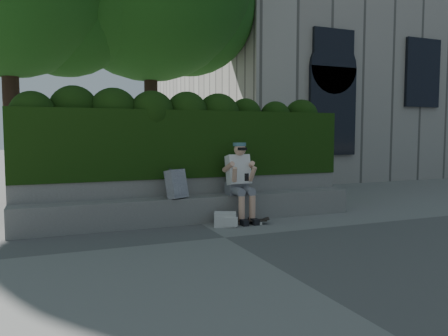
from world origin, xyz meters
name	(u,v)px	position (x,y,z in m)	size (l,w,h in m)	color
ground	(225,238)	(0.00, 0.00, 0.00)	(80.00, 80.00, 0.00)	slate
bench_ledge	(197,209)	(0.00, 1.25, 0.23)	(6.00, 0.45, 0.45)	gray
planter_wall	(189,197)	(0.00, 1.73, 0.38)	(6.00, 0.50, 0.75)	gray
hedge	(185,144)	(0.00, 1.95, 1.35)	(6.00, 1.00, 1.20)	black
building	(317,0)	(9.00, 11.00, 7.50)	(12.00, 12.00, 15.00)	gray
person	(240,178)	(0.73, 1.07, 0.75)	(0.40, 0.76, 1.38)	slate
skateboard	(246,221)	(0.70, 0.75, 0.06)	(0.72, 0.41, 0.07)	black
backpack_plaid	(176,184)	(-0.40, 1.15, 0.69)	(0.33, 0.18, 0.48)	#9D9DA2
backpack_ground	(225,219)	(0.31, 0.72, 0.12)	(0.36, 0.25, 0.23)	silver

